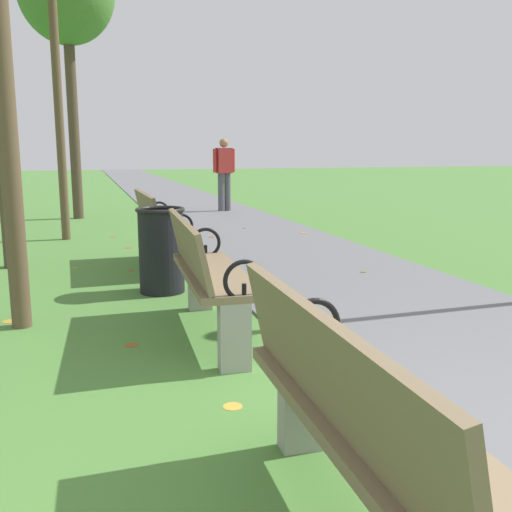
{
  "coord_description": "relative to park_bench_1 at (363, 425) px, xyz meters",
  "views": [
    {
      "loc": [
        -1.36,
        -1.47,
        1.39
      ],
      "look_at": [
        -0.05,
        2.89,
        0.55
      ],
      "focal_mm": 40.41,
      "sensor_mm": 36.0,
      "label": 1
    }
  ],
  "objects": [
    {
      "name": "scattered_leaves",
      "position": [
        0.14,
        3.41,
        -0.47
      ],
      "size": [
        4.25,
        10.32,
        0.02
      ],
      "color": "brown",
      "rests_on": "ground"
    },
    {
      "name": "paved_walkway",
      "position": [
        1.76,
        17.86,
        -0.48
      ],
      "size": [
        2.52,
        44.0,
        0.02
      ],
      "primitive_type": "cube",
      "color": "slate",
      "rests_on": "ground"
    },
    {
      "name": "trash_bin",
      "position": [
        -0.15,
        3.99,
        -0.06
      ],
      "size": [
        0.48,
        0.48,
        0.84
      ],
      "color": "black",
      "rests_on": "ground"
    },
    {
      "name": "park_bench_2",
      "position": [
        0.0,
        2.52,
        0.0
      ],
      "size": [
        0.55,
        1.62,
        0.9
      ],
      "color": "#7A664C",
      "rests_on": "ground"
    },
    {
      "name": "pedestrian_walking",
      "position": [
        2.23,
        11.14,
        0.44
      ],
      "size": [
        0.52,
        0.27,
        1.62
      ],
      "color": "#4C4C56",
      "rests_on": "paved_walkway"
    },
    {
      "name": "park_bench_1",
      "position": [
        0.0,
        0.0,
        0.0
      ],
      "size": [
        0.51,
        1.61,
        0.9
      ],
      "color": "#7A664C",
      "rests_on": "ground"
    },
    {
      "name": "park_bench_3",
      "position": [
        -0.0,
        5.22,
        0.0
      ],
      "size": [
        0.51,
        1.61,
        0.9
      ],
      "color": "#7A664C",
      "rests_on": "ground"
    }
  ]
}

